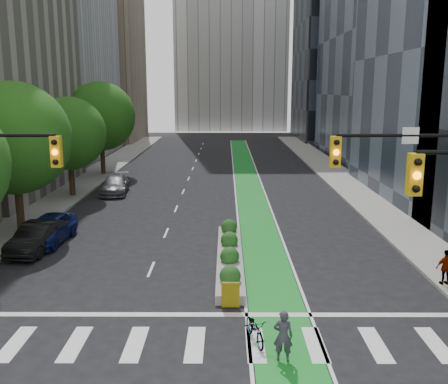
{
  "coord_description": "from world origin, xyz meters",
  "views": [
    {
      "loc": [
        1.02,
        -16.19,
        8.34
      ],
      "look_at": [
        0.92,
        9.45,
        3.0
      ],
      "focal_mm": 40.0,
      "sensor_mm": 36.0,
      "label": 1
    }
  ],
  "objects_px": {
    "bicycle": "(255,329)",
    "parked_car_left_mid": "(37,237)",
    "median_planter": "(230,255)",
    "parked_car_left_far": "(115,185)",
    "parked_car_left_near": "(49,229)",
    "cyclist": "(283,336)",
    "pedestrian_far": "(446,267)"
  },
  "relations": [
    {
      "from": "median_planter",
      "to": "cyclist",
      "type": "height_order",
      "value": "cyclist"
    },
    {
      "from": "bicycle",
      "to": "cyclist",
      "type": "distance_m",
      "value": 1.49
    },
    {
      "from": "median_planter",
      "to": "parked_car_left_far",
      "type": "relative_size",
      "value": 2.06
    },
    {
      "from": "cyclist",
      "to": "parked_car_left_far",
      "type": "bearing_deg",
      "value": -58.33
    },
    {
      "from": "pedestrian_far",
      "to": "cyclist",
      "type": "bearing_deg",
      "value": 31.2
    },
    {
      "from": "bicycle",
      "to": "parked_car_left_mid",
      "type": "xyz_separation_m",
      "value": [
        -10.8,
        9.45,
        0.28
      ]
    },
    {
      "from": "median_planter",
      "to": "bicycle",
      "type": "distance_m",
      "value": 7.88
    },
    {
      "from": "bicycle",
      "to": "median_planter",
      "type": "bearing_deg",
      "value": 80.84
    },
    {
      "from": "parked_car_left_far",
      "to": "parked_car_left_near",
      "type": "bearing_deg",
      "value": -98.36
    },
    {
      "from": "median_planter",
      "to": "pedestrian_far",
      "type": "bearing_deg",
      "value": -19.15
    },
    {
      "from": "bicycle",
      "to": "parked_car_left_mid",
      "type": "bearing_deg",
      "value": 123.82
    },
    {
      "from": "median_planter",
      "to": "parked_car_left_far",
      "type": "height_order",
      "value": "parked_car_left_far"
    },
    {
      "from": "pedestrian_far",
      "to": "parked_car_left_far",
      "type": "bearing_deg",
      "value": -53.21
    },
    {
      "from": "median_planter",
      "to": "bicycle",
      "type": "bearing_deg",
      "value": -84.17
    },
    {
      "from": "median_planter",
      "to": "cyclist",
      "type": "relative_size",
      "value": 6.12
    },
    {
      "from": "bicycle",
      "to": "parked_car_left_mid",
      "type": "relative_size",
      "value": 0.39
    },
    {
      "from": "bicycle",
      "to": "parked_car_left_mid",
      "type": "distance_m",
      "value": 14.36
    },
    {
      "from": "parked_car_left_mid",
      "to": "pedestrian_far",
      "type": "relative_size",
      "value": 2.97
    },
    {
      "from": "median_planter",
      "to": "parked_car_left_far",
      "type": "bearing_deg",
      "value": 119.41
    },
    {
      "from": "parked_car_left_near",
      "to": "median_planter",
      "type": "bearing_deg",
      "value": -14.0
    },
    {
      "from": "bicycle",
      "to": "parked_car_left_mid",
      "type": "height_order",
      "value": "parked_car_left_mid"
    },
    {
      "from": "median_planter",
      "to": "parked_car_left_mid",
      "type": "distance_m",
      "value": 10.14
    },
    {
      "from": "parked_car_left_far",
      "to": "pedestrian_far",
      "type": "distance_m",
      "value": 26.7
    },
    {
      "from": "bicycle",
      "to": "parked_car_left_far",
      "type": "relative_size",
      "value": 0.35
    },
    {
      "from": "median_planter",
      "to": "parked_car_left_near",
      "type": "height_order",
      "value": "parked_car_left_near"
    },
    {
      "from": "bicycle",
      "to": "pedestrian_far",
      "type": "bearing_deg",
      "value": 14.12
    },
    {
      "from": "parked_car_left_near",
      "to": "parked_car_left_mid",
      "type": "height_order",
      "value": "parked_car_left_near"
    },
    {
      "from": "cyclist",
      "to": "parked_car_left_near",
      "type": "xyz_separation_m",
      "value": [
        -11.46,
        12.1,
        -0.04
      ]
    },
    {
      "from": "bicycle",
      "to": "parked_car_left_near",
      "type": "relative_size",
      "value": 0.37
    },
    {
      "from": "bicycle",
      "to": "pedestrian_far",
      "type": "xyz_separation_m",
      "value": [
        8.36,
        4.65,
        0.45
      ]
    },
    {
      "from": "bicycle",
      "to": "parked_car_left_near",
      "type": "height_order",
      "value": "parked_car_left_near"
    },
    {
      "from": "cyclist",
      "to": "parked_car_left_mid",
      "type": "distance_m",
      "value": 15.75
    }
  ]
}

